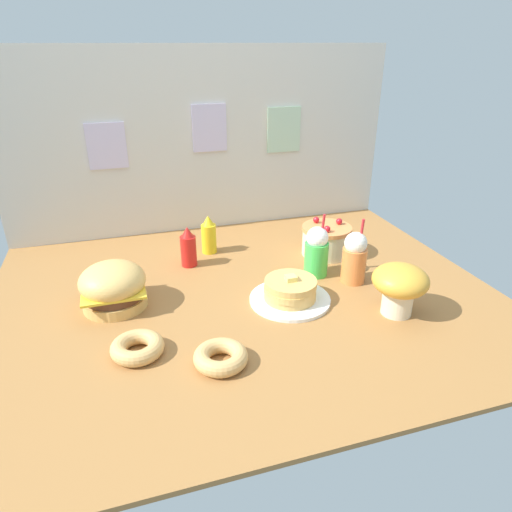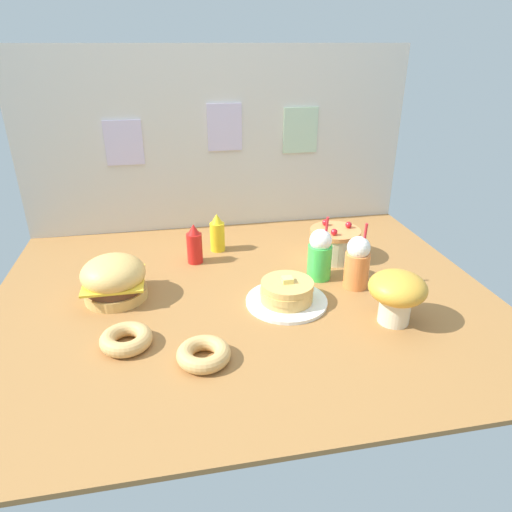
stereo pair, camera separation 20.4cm
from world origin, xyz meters
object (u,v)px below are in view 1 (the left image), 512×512
Objects in this scene: burger at (113,286)px; mushroom_stool at (400,285)px; pancake_stack at (290,292)px; layer_cake at (326,240)px; orange_float_cup at (354,258)px; donut_chocolate at (221,357)px; ketchup_bottle at (188,248)px; donut_pink_glaze at (137,347)px; mustard_bottle at (209,235)px; cream_soda_cup at (317,252)px.

burger is 1.19m from mushroom_stool.
pancake_stack is 0.54m from layer_cake.
orange_float_cup reaches higher than mushroom_stool.
pancake_stack is 0.46m from mushroom_stool.
donut_chocolate is 0.85× the size of mushroom_stool.
donut_pink_glaze is (-0.30, -0.67, -0.07)m from ketchup_bottle.
donut_pink_glaze is at bearing -164.33° from pancake_stack.
donut_pink_glaze is (-0.66, -0.18, -0.01)m from pancake_stack.
mustard_bottle is at bearing 80.46° from donut_chocolate.
burger reaches higher than layer_cake.
donut_pink_glaze is at bearing -114.32° from ketchup_bottle.
orange_float_cup reaches higher than pancake_stack.
mushroom_stool is at bearing -87.19° from layer_cake.
burger is 1.43× the size of donut_pink_glaze.
donut_pink_glaze is (0.07, -0.37, -0.06)m from burger.
mustard_bottle reaches higher than pancake_stack.
burger is 0.75m from pancake_stack.
ketchup_bottle is (0.37, 0.30, 0.00)m from burger.
burger is 0.78× the size of pancake_stack.
cream_soda_cup is at bearing 43.60° from pancake_stack.
orange_float_cup is (-0.01, -0.32, 0.04)m from layer_cake.
pancake_stack is 0.60m from ketchup_bottle.
ketchup_bottle is 1.08× the size of donut_pink_glaze.
layer_cake is at bearing 92.81° from mushroom_stool.
mustard_bottle is at bearing 137.90° from orange_float_cup.
layer_cake is (0.36, 0.40, 0.04)m from pancake_stack.
layer_cake is 0.32m from orange_float_cup.
pancake_stack is at bearing 40.44° from donut_chocolate.
ketchup_bottle is 1.02m from mushroom_stool.
cream_soda_cup is 1.61× the size of donut_pink_glaze.
orange_float_cup is at bearing -91.43° from layer_cake.
mustard_bottle is at bearing 110.56° from pancake_stack.
cream_soda_cup is at bearing 23.87° from donut_pink_glaze.
donut_pink_glaze is (-0.87, -0.38, -0.09)m from cream_soda_cup.
mustard_bottle is at bearing 61.43° from donut_pink_glaze.
mustard_bottle is 0.91× the size of mushroom_stool.
cream_soda_cup is 1.00× the size of orange_float_cup.
donut_pink_glaze is 0.31m from donut_chocolate.
donut_chocolate is at bearing -138.41° from cream_soda_cup.
layer_cake is 1.34× the size of donut_chocolate.
ketchup_bottle is 0.67× the size of cream_soda_cup.
donut_chocolate is (-0.03, -0.81, -0.07)m from ketchup_bottle.
layer_cake is at bearing 29.98° from donut_pink_glaze.
pancake_stack is (0.73, -0.19, -0.05)m from burger.
donut_pink_glaze is (-1.01, -0.27, -0.09)m from orange_float_cup.
donut_chocolate is (-0.74, -0.73, -0.05)m from layer_cake.
cream_soda_cup is 0.95m from donut_pink_glaze.
ketchup_bottle is at bearing 88.10° from donut_chocolate.
pancake_stack reaches higher than donut_pink_glaze.
cream_soda_cup is 1.36× the size of mushroom_stool.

